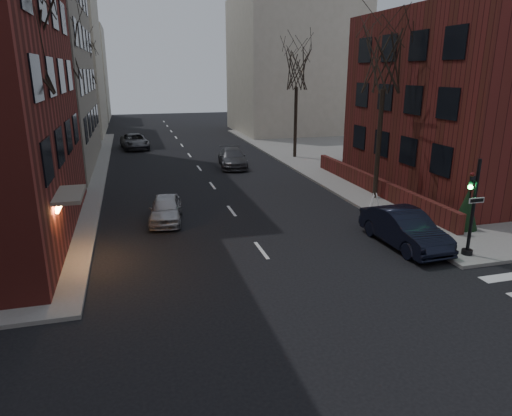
{
  "coord_description": "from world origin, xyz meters",
  "views": [
    {
      "loc": [
        -5.08,
        -5.59,
        7.44
      ],
      "look_at": [
        -0.3,
        11.79,
        2.0
      ],
      "focal_mm": 32.0,
      "sensor_mm": 36.0,
      "label": 1
    }
  ],
  "objects_px": {
    "tree_left_a": "(19,42)",
    "car_lane_gray": "(232,158)",
    "tree_left_b": "(60,45)",
    "tree_left_c": "(82,64)",
    "car_lane_far": "(135,141)",
    "sandwich_board": "(375,203)",
    "parked_sedan": "(404,228)",
    "car_lane_silver": "(166,209)",
    "tree_right_a": "(385,60)",
    "tree_right_b": "(297,69)",
    "traffic_signal": "(471,214)",
    "evergreen_shrub": "(466,209)",
    "streetlamp_near": "(73,130)",
    "streetlamp_far": "(95,105)"
  },
  "relations": [
    {
      "from": "sandwich_board",
      "to": "tree_left_a",
      "type": "bearing_deg",
      "value": -151.52
    },
    {
      "from": "traffic_signal",
      "to": "car_lane_gray",
      "type": "height_order",
      "value": "traffic_signal"
    },
    {
      "from": "parked_sedan",
      "to": "car_lane_far",
      "type": "xyz_separation_m",
      "value": [
        -10.93,
        30.28,
        -0.08
      ]
    },
    {
      "from": "tree_right_b",
      "to": "car_lane_silver",
      "type": "relative_size",
      "value": 2.32
    },
    {
      "from": "tree_left_c",
      "to": "tree_right_a",
      "type": "bearing_deg",
      "value": -51.34
    },
    {
      "from": "tree_right_b",
      "to": "streetlamp_near",
      "type": "bearing_deg",
      "value": -149.53
    },
    {
      "from": "car_lane_gray",
      "to": "traffic_signal",
      "type": "bearing_deg",
      "value": -69.74
    },
    {
      "from": "car_lane_far",
      "to": "tree_left_a",
      "type": "bearing_deg",
      "value": -105.27
    },
    {
      "from": "tree_right_a",
      "to": "parked_sedan",
      "type": "height_order",
      "value": "tree_right_a"
    },
    {
      "from": "tree_right_a",
      "to": "streetlamp_near",
      "type": "distance_m",
      "value": 17.87
    },
    {
      "from": "traffic_signal",
      "to": "sandwich_board",
      "type": "bearing_deg",
      "value": 95.69
    },
    {
      "from": "evergreen_shrub",
      "to": "tree_left_a",
      "type": "bearing_deg",
      "value": 173.25
    },
    {
      "from": "traffic_signal",
      "to": "evergreen_shrub",
      "type": "bearing_deg",
      "value": 52.09
    },
    {
      "from": "tree_right_b",
      "to": "evergreen_shrub",
      "type": "xyz_separation_m",
      "value": [
        1.29,
        -20.24,
        -6.46
      ]
    },
    {
      "from": "tree_left_c",
      "to": "streetlamp_near",
      "type": "relative_size",
      "value": 1.55
    },
    {
      "from": "tree_left_a",
      "to": "parked_sedan",
      "type": "distance_m",
      "value": 17.13
    },
    {
      "from": "tree_left_c",
      "to": "tree_right_b",
      "type": "relative_size",
      "value": 1.06
    },
    {
      "from": "tree_right_a",
      "to": "parked_sedan",
      "type": "relative_size",
      "value": 1.99
    },
    {
      "from": "streetlamp_near",
      "to": "sandwich_board",
      "type": "distance_m",
      "value": 17.23
    },
    {
      "from": "parked_sedan",
      "to": "car_lane_gray",
      "type": "relative_size",
      "value": 0.98
    },
    {
      "from": "car_lane_silver",
      "to": "sandwich_board",
      "type": "relative_size",
      "value": 4.03
    },
    {
      "from": "tree_left_a",
      "to": "evergreen_shrub",
      "type": "xyz_separation_m",
      "value": [
        18.89,
        -2.24,
        -7.35
      ]
    },
    {
      "from": "car_lane_silver",
      "to": "car_lane_far",
      "type": "xyz_separation_m",
      "value": [
        -1.1,
        24.04,
        0.05
      ]
    },
    {
      "from": "traffic_signal",
      "to": "streetlamp_near",
      "type": "xyz_separation_m",
      "value": [
        -16.14,
        13.01,
        2.33
      ]
    },
    {
      "from": "streetlamp_far",
      "to": "car_lane_silver",
      "type": "height_order",
      "value": "streetlamp_far"
    },
    {
      "from": "traffic_signal",
      "to": "streetlamp_near",
      "type": "bearing_deg",
      "value": 141.13
    },
    {
      "from": "car_lane_silver",
      "to": "evergreen_shrub",
      "type": "relative_size",
      "value": 2.02
    },
    {
      "from": "tree_right_b",
      "to": "streetlamp_near",
      "type": "relative_size",
      "value": 1.46
    },
    {
      "from": "car_lane_silver",
      "to": "sandwich_board",
      "type": "xyz_separation_m",
      "value": [
        10.93,
        -1.72,
        -0.03
      ]
    },
    {
      "from": "streetlamp_near",
      "to": "tree_left_c",
      "type": "bearing_deg",
      "value": 91.91
    },
    {
      "from": "traffic_signal",
      "to": "tree_left_b",
      "type": "bearing_deg",
      "value": 134.54
    },
    {
      "from": "tree_left_a",
      "to": "car_lane_gray",
      "type": "xyz_separation_m",
      "value": [
        11.48,
        15.79,
        -7.74
      ]
    },
    {
      "from": "tree_left_b",
      "to": "sandwich_board",
      "type": "relative_size",
      "value": 11.03
    },
    {
      "from": "tree_right_b",
      "to": "parked_sedan",
      "type": "bearing_deg",
      "value": -97.02
    },
    {
      "from": "tree_right_b",
      "to": "evergreen_shrub",
      "type": "relative_size",
      "value": 4.71
    },
    {
      "from": "traffic_signal",
      "to": "streetlamp_near",
      "type": "relative_size",
      "value": 0.64
    },
    {
      "from": "car_lane_far",
      "to": "sandwich_board",
      "type": "bearing_deg",
      "value": -71.71
    },
    {
      "from": "tree_left_a",
      "to": "streetlamp_far",
      "type": "xyz_separation_m",
      "value": [
        0.6,
        28.0,
        -4.23
      ]
    },
    {
      "from": "traffic_signal",
      "to": "car_lane_gray",
      "type": "relative_size",
      "value": 0.8
    },
    {
      "from": "tree_left_b",
      "to": "tree_left_c",
      "type": "distance_m",
      "value": 14.03
    },
    {
      "from": "tree_left_b",
      "to": "sandwich_board",
      "type": "xyz_separation_m",
      "value": [
        16.1,
        -10.6,
        -8.27
      ]
    },
    {
      "from": "car_lane_far",
      "to": "evergreen_shrub",
      "type": "relative_size",
      "value": 2.67
    },
    {
      "from": "tree_right_b",
      "to": "car_lane_far",
      "type": "bearing_deg",
      "value": 145.91
    },
    {
      "from": "tree_left_a",
      "to": "sandwich_board",
      "type": "bearing_deg",
      "value": 4.95
    },
    {
      "from": "traffic_signal",
      "to": "tree_left_a",
      "type": "bearing_deg",
      "value": 163.35
    },
    {
      "from": "traffic_signal",
      "to": "evergreen_shrub",
      "type": "distance_m",
      "value": 3.6
    },
    {
      "from": "traffic_signal",
      "to": "parked_sedan",
      "type": "height_order",
      "value": "traffic_signal"
    },
    {
      "from": "tree_right_a",
      "to": "tree_right_b",
      "type": "height_order",
      "value": "tree_right_a"
    },
    {
      "from": "traffic_signal",
      "to": "tree_right_a",
      "type": "relative_size",
      "value": 0.41
    },
    {
      "from": "parked_sedan",
      "to": "tree_left_a",
      "type": "bearing_deg",
      "value": 165.79
    }
  ]
}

